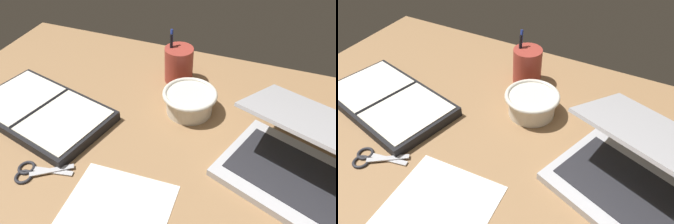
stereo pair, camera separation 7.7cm
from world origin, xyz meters
TOP-DOWN VIEW (x-y plane):
  - desk_top at (0.00, 0.00)cm, footprint 140.00×100.00cm
  - laptop at (30.30, 6.83)cm, footprint 39.44×37.32cm
  - bowl at (0.65, 19.20)cm, footprint 14.37×14.37cm
  - pen_cup at (-6.89, 31.96)cm, footprint 8.36×8.36cm
  - planner at (-34.81, 3.50)cm, footprint 39.58×28.12cm
  - scissors at (-25.27, -13.26)cm, footprint 12.65×8.73cm

SIDE VIEW (x-z plane):
  - desk_top at x=0.00cm, z-range 0.00..2.00cm
  - scissors at x=-25.27cm, z-range 1.94..2.74cm
  - planner at x=-34.81cm, z-range 1.91..5.02cm
  - bowl at x=0.65cm, z-range 2.33..8.57cm
  - laptop at x=30.30cm, z-range -0.96..14.62cm
  - pen_cup at x=-6.89cm, z-range -0.40..15.16cm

